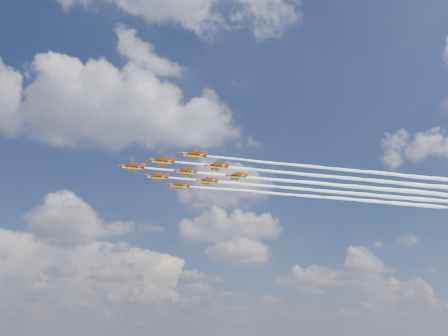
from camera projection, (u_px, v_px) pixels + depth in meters
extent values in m
cylinder|color=#A32409|center=(132.00, 167.00, 150.56)|extent=(7.26, 1.79, 0.99)
cone|color=#A32409|center=(119.00, 166.00, 149.54)|extent=(1.90, 1.19, 0.99)
cone|color=#A32409|center=(145.00, 168.00, 151.53)|extent=(1.44, 1.05, 0.90)
ellipsoid|color=black|center=(127.00, 165.00, 150.30)|extent=(1.95, 1.02, 0.64)
cube|color=#A32409|center=(133.00, 167.00, 150.65)|extent=(3.79, 8.55, 0.13)
cube|color=#A32409|center=(143.00, 168.00, 151.39)|extent=(1.62, 3.36, 0.11)
cube|color=#A32409|center=(143.00, 166.00, 151.72)|extent=(1.44, 0.29, 1.62)
cube|color=white|center=(132.00, 168.00, 150.40)|extent=(6.79, 1.57, 0.11)
cylinder|color=#A32409|center=(162.00, 161.00, 145.68)|extent=(7.26, 1.79, 0.99)
cone|color=#A32409|center=(148.00, 160.00, 144.66)|extent=(1.90, 1.19, 0.99)
cone|color=#A32409|center=(174.00, 162.00, 146.65)|extent=(1.44, 1.05, 0.90)
ellipsoid|color=black|center=(156.00, 159.00, 145.42)|extent=(1.95, 1.02, 0.64)
cube|color=#A32409|center=(163.00, 161.00, 145.77)|extent=(3.79, 8.55, 0.13)
cube|color=#A32409|center=(173.00, 162.00, 146.50)|extent=(1.62, 3.36, 0.11)
cube|color=#A32409|center=(173.00, 160.00, 146.84)|extent=(1.44, 0.29, 1.62)
cube|color=white|center=(162.00, 162.00, 145.52)|extent=(6.79, 1.57, 0.11)
cylinder|color=#A32409|center=(157.00, 177.00, 159.70)|extent=(7.26, 1.79, 0.99)
cone|color=#A32409|center=(144.00, 176.00, 158.67)|extent=(1.90, 1.19, 0.99)
cone|color=#A32409|center=(168.00, 178.00, 160.67)|extent=(1.44, 1.05, 0.90)
ellipsoid|color=black|center=(152.00, 175.00, 159.44)|extent=(1.95, 1.02, 0.64)
cube|color=#A32409|center=(158.00, 177.00, 159.79)|extent=(3.79, 8.55, 0.13)
cube|color=#A32409|center=(167.00, 178.00, 160.52)|extent=(1.62, 3.36, 0.11)
cube|color=#A32409|center=(167.00, 176.00, 160.86)|extent=(1.44, 0.29, 1.62)
cube|color=white|center=(157.00, 178.00, 159.54)|extent=(6.79, 1.57, 0.11)
cylinder|color=#A32409|center=(193.00, 155.00, 140.80)|extent=(7.26, 1.79, 0.99)
cone|color=#A32409|center=(180.00, 154.00, 139.77)|extent=(1.90, 1.19, 0.99)
cone|color=#A32409|center=(206.00, 156.00, 141.77)|extent=(1.44, 1.05, 0.90)
ellipsoid|color=black|center=(188.00, 153.00, 140.54)|extent=(1.95, 1.02, 0.64)
cube|color=#A32409|center=(195.00, 155.00, 140.89)|extent=(3.79, 8.55, 0.13)
cube|color=#A32409|center=(204.00, 156.00, 141.62)|extent=(1.62, 3.36, 0.11)
cube|color=#A32409|center=(205.00, 154.00, 141.96)|extent=(1.44, 0.29, 1.62)
cube|color=white|center=(193.00, 156.00, 140.64)|extent=(6.79, 1.57, 0.11)
cylinder|color=#A32409|center=(186.00, 172.00, 154.82)|extent=(7.26, 1.79, 0.99)
cone|color=#A32409|center=(173.00, 170.00, 153.79)|extent=(1.90, 1.19, 0.99)
cone|color=#A32409|center=(197.00, 173.00, 155.78)|extent=(1.44, 1.05, 0.90)
ellipsoid|color=black|center=(181.00, 170.00, 154.56)|extent=(1.95, 1.02, 0.64)
cube|color=#A32409|center=(187.00, 172.00, 154.91)|extent=(3.79, 8.55, 0.13)
cube|color=#A32409|center=(195.00, 172.00, 155.64)|extent=(1.62, 3.36, 0.11)
cube|color=#A32409|center=(196.00, 170.00, 155.98)|extent=(1.44, 0.29, 1.62)
cube|color=white|center=(185.00, 173.00, 154.65)|extent=(6.79, 1.57, 0.11)
cylinder|color=#A32409|center=(179.00, 185.00, 168.84)|extent=(7.26, 1.79, 0.99)
cone|color=#A32409|center=(167.00, 185.00, 167.81)|extent=(1.90, 1.19, 0.99)
cone|color=#A32409|center=(190.00, 186.00, 169.80)|extent=(1.44, 1.05, 0.90)
ellipsoid|color=black|center=(174.00, 184.00, 168.58)|extent=(1.95, 1.02, 0.64)
cube|color=#A32409|center=(180.00, 186.00, 168.92)|extent=(3.79, 8.55, 0.13)
cube|color=#A32409|center=(188.00, 186.00, 169.66)|extent=(1.62, 3.36, 0.11)
cube|color=#A32409|center=(189.00, 184.00, 170.00)|extent=(1.44, 0.29, 1.62)
cube|color=white|center=(179.00, 187.00, 168.67)|extent=(6.79, 1.57, 0.11)
cylinder|color=#A32409|center=(216.00, 166.00, 149.94)|extent=(7.26, 1.79, 0.99)
cone|color=#A32409|center=(203.00, 165.00, 148.91)|extent=(1.90, 1.19, 0.99)
cone|color=#A32409|center=(228.00, 167.00, 150.90)|extent=(1.44, 1.05, 0.90)
ellipsoid|color=black|center=(211.00, 165.00, 149.67)|extent=(1.95, 1.02, 0.64)
cube|color=#A32409|center=(217.00, 166.00, 150.02)|extent=(3.79, 8.55, 0.13)
cube|color=#A32409|center=(226.00, 167.00, 150.76)|extent=(1.62, 3.36, 0.11)
cube|color=#A32409|center=(227.00, 165.00, 151.10)|extent=(1.44, 0.29, 1.62)
cube|color=white|center=(216.00, 167.00, 149.77)|extent=(6.79, 1.57, 0.11)
cylinder|color=#A32409|center=(207.00, 181.00, 163.96)|extent=(7.26, 1.79, 0.99)
cone|color=#A32409|center=(195.00, 180.00, 162.93)|extent=(1.90, 1.19, 0.99)
cone|color=#A32409|center=(218.00, 182.00, 164.92)|extent=(1.44, 1.05, 0.90)
ellipsoid|color=black|center=(202.00, 180.00, 163.69)|extent=(1.95, 1.02, 0.64)
cube|color=#A32409|center=(208.00, 181.00, 164.04)|extent=(3.79, 8.55, 0.13)
cube|color=#A32409|center=(216.00, 182.00, 164.78)|extent=(1.62, 3.36, 0.11)
cube|color=#A32409|center=(216.00, 180.00, 165.11)|extent=(1.44, 0.29, 1.62)
cube|color=white|center=(207.00, 182.00, 163.79)|extent=(6.79, 1.57, 0.11)
cylinder|color=#A32409|center=(236.00, 176.00, 159.07)|extent=(7.26, 1.79, 0.99)
cone|color=#A32409|center=(224.00, 175.00, 158.05)|extent=(1.90, 1.19, 0.99)
cone|color=#A32409|center=(247.00, 177.00, 160.04)|extent=(1.44, 1.05, 0.90)
ellipsoid|color=black|center=(231.00, 175.00, 158.81)|extent=(1.95, 1.02, 0.64)
cube|color=#A32409|center=(237.00, 176.00, 159.16)|extent=(3.79, 8.55, 0.13)
cube|color=#A32409|center=(245.00, 177.00, 159.89)|extent=(1.62, 3.36, 0.11)
cube|color=#A32409|center=(246.00, 175.00, 160.23)|extent=(1.44, 0.29, 1.62)
cube|color=white|center=(236.00, 177.00, 158.91)|extent=(6.79, 1.57, 0.11)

